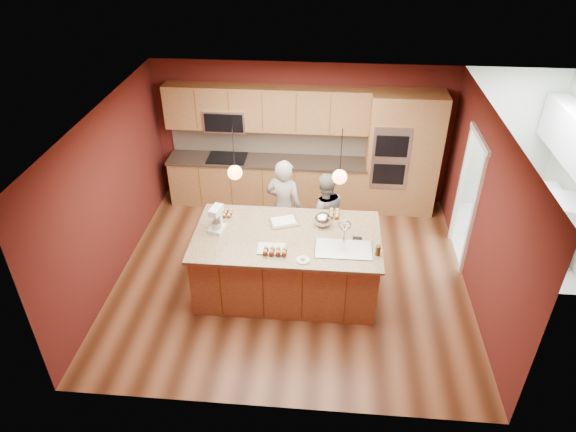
# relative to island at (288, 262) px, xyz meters

# --- Properties ---
(floor) EXTENTS (5.50, 5.50, 0.00)m
(floor) POSITION_rel_island_xyz_m (0.03, 0.33, -0.51)
(floor) COLOR #452312
(floor) RESTS_ON ground
(ceiling) EXTENTS (5.50, 5.50, 0.00)m
(ceiling) POSITION_rel_island_xyz_m (0.03, 0.33, 2.19)
(ceiling) COLOR white
(ceiling) RESTS_ON ground
(wall_back) EXTENTS (5.50, 0.00, 5.50)m
(wall_back) POSITION_rel_island_xyz_m (0.03, 2.83, 0.84)
(wall_back) COLOR #4E1814
(wall_back) RESTS_ON ground
(wall_front) EXTENTS (5.50, 0.00, 5.50)m
(wall_front) POSITION_rel_island_xyz_m (0.03, -2.17, 0.84)
(wall_front) COLOR #4E1814
(wall_front) RESTS_ON ground
(wall_left) EXTENTS (0.00, 5.00, 5.00)m
(wall_left) POSITION_rel_island_xyz_m (-2.72, 0.33, 0.84)
(wall_left) COLOR #4E1814
(wall_left) RESTS_ON ground
(wall_right) EXTENTS (0.00, 5.00, 5.00)m
(wall_right) POSITION_rel_island_xyz_m (2.78, 0.33, 0.84)
(wall_right) COLOR #4E1814
(wall_right) RESTS_ON ground
(cabinet_run) EXTENTS (3.74, 0.64, 2.30)m
(cabinet_run) POSITION_rel_island_xyz_m (-0.65, 2.57, 0.47)
(cabinet_run) COLOR brown
(cabinet_run) RESTS_ON floor
(oven_column) EXTENTS (1.30, 0.62, 2.30)m
(oven_column) POSITION_rel_island_xyz_m (1.87, 2.52, 0.64)
(oven_column) COLOR brown
(oven_column) RESTS_ON floor
(doorway_trim) EXTENTS (0.08, 1.11, 2.20)m
(doorway_trim) POSITION_rel_island_xyz_m (2.76, 1.13, 0.54)
(doorway_trim) COLOR white
(doorway_trim) RESTS_ON wall_right
(pendant_left) EXTENTS (0.20, 0.20, 0.80)m
(pendant_left) POSITION_rel_island_xyz_m (-0.73, 0.00, 1.49)
(pendant_left) COLOR black
(pendant_left) RESTS_ON ceiling
(pendant_right) EXTENTS (0.20, 0.20, 0.80)m
(pendant_right) POSITION_rel_island_xyz_m (0.69, 0.00, 1.49)
(pendant_right) COLOR black
(pendant_right) RESTS_ON ceiling
(island) EXTENTS (2.72, 1.52, 1.38)m
(island) POSITION_rel_island_xyz_m (0.00, 0.00, 0.00)
(island) COLOR brown
(island) RESTS_ON floor
(person_left) EXTENTS (0.71, 0.56, 1.70)m
(person_left) POSITION_rel_island_xyz_m (-0.15, 1.01, 0.34)
(person_left) COLOR black
(person_left) RESTS_ON floor
(person_right) EXTENTS (0.82, 0.70, 1.49)m
(person_right) POSITION_rel_island_xyz_m (0.50, 1.01, 0.23)
(person_right) COLOR slate
(person_right) RESTS_ON floor
(stand_mixer) EXTENTS (0.26, 0.32, 0.39)m
(stand_mixer) POSITION_rel_island_xyz_m (-1.05, 0.05, 0.66)
(stand_mixer) COLOR white
(stand_mixer) RESTS_ON island
(sheet_cake) EXTENTS (0.48, 0.42, 0.05)m
(sheet_cake) POSITION_rel_island_xyz_m (-0.09, 0.32, 0.51)
(sheet_cake) COLOR #B8BABF
(sheet_cake) RESTS_ON island
(cooling_rack) EXTENTS (0.39, 0.29, 0.02)m
(cooling_rack) POSITION_rel_island_xyz_m (-0.20, -0.35, 0.50)
(cooling_rack) COLOR silver
(cooling_rack) RESTS_ON island
(mixing_bowl) EXTENTS (0.26, 0.26, 0.22)m
(mixing_bowl) POSITION_rel_island_xyz_m (0.49, 0.30, 0.59)
(mixing_bowl) COLOR #B7BBBE
(mixing_bowl) RESTS_ON island
(plate) EXTENTS (0.19, 0.19, 0.01)m
(plate) POSITION_rel_island_xyz_m (0.25, -0.57, 0.50)
(plate) COLOR silver
(plate) RESTS_ON island
(tumbler) EXTENTS (0.07, 0.07, 0.15)m
(tumbler) POSITION_rel_island_xyz_m (1.27, -0.35, 0.56)
(tumbler) COLOR #35240A
(tumbler) RESTS_ON island
(phone) EXTENTS (0.14, 0.08, 0.01)m
(phone) POSITION_rel_island_xyz_m (1.00, 0.01, 0.50)
(phone) COLOR black
(phone) RESTS_ON island
(cupcakes_left) EXTENTS (0.15, 0.23, 0.07)m
(cupcakes_left) POSITION_rel_island_xyz_m (-0.98, 0.47, 0.52)
(cupcakes_left) COLOR tan
(cupcakes_left) RESTS_ON island
(cupcakes_rack) EXTENTS (0.35, 0.17, 0.08)m
(cupcakes_rack) POSITION_rel_island_xyz_m (-0.14, -0.46, 0.55)
(cupcakes_rack) COLOR tan
(cupcakes_rack) RESTS_ON island
(cupcakes_right) EXTENTS (0.17, 0.26, 0.08)m
(cupcakes_right) POSITION_rel_island_xyz_m (0.66, 0.59, 0.53)
(cupcakes_right) COLOR tan
(cupcakes_right) RESTS_ON island
(washer) EXTENTS (0.87, 0.88, 1.09)m
(washer) POSITION_rel_island_xyz_m (4.24, 1.23, 0.04)
(washer) COLOR white
(washer) RESTS_ON floor
(dryer) EXTENTS (0.60, 0.62, 0.95)m
(dryer) POSITION_rel_island_xyz_m (4.22, 1.79, -0.03)
(dryer) COLOR white
(dryer) RESTS_ON floor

